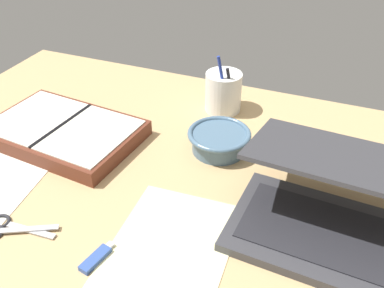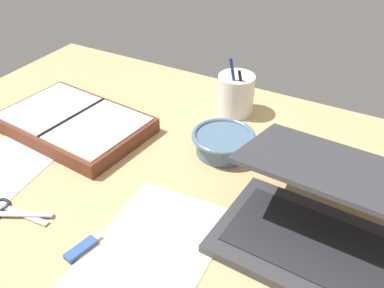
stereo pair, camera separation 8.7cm
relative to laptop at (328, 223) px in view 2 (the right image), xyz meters
The scene contains 9 objects.
desk_top 32.13cm from the laptop, behind, with size 140.00×100.00×2.00cm, color tan.
laptop is the anchor object (origin of this frame).
bowl 31.48cm from the laptop, 149.74° to the left, with size 14.30×14.30×4.99cm.
pen_cup 46.47cm from the laptop, 133.78° to the left, with size 9.30×9.30×16.00cm.
planner 62.93cm from the laptop, behind, with size 36.56×25.87×4.06cm.
scissors 59.45cm from the laptop, 158.30° to the right, with size 13.61×7.85×0.80cm.
paper_sheet_front 30.19cm from the laptop, 148.59° to the right, with size 20.22×29.22×0.16cm, color #F4EFB2.
paper_sheet_beside_planner 67.24cm from the laptop, behind, with size 16.83×26.52×0.16cm, color silver.
usb_drive 42.17cm from the laptop, 148.69° to the right, with size 3.14×7.37×1.00cm.
Camera 2 is at (36.19, -54.58, 59.30)cm, focal length 40.00 mm.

